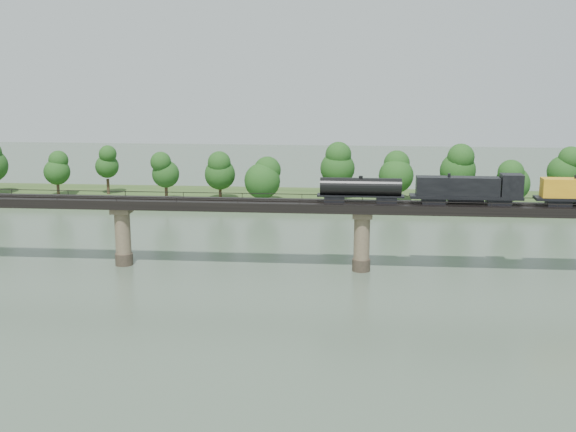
{
  "coord_description": "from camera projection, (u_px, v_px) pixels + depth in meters",
  "views": [
    {
      "loc": [
        -2.16,
        -84.74,
        34.64
      ],
      "look_at": [
        -12.11,
        30.0,
        9.0
      ],
      "focal_mm": 45.0,
      "sensor_mm": 36.0,
      "label": 1
    }
  ],
  "objects": [
    {
      "name": "ground",
      "position": [
        364.0,
        340.0,
        89.75
      ],
      "size": [
        400.0,
        400.0,
        0.0
      ],
      "primitive_type": "plane",
      "color": "#3D4E3D",
      "rests_on": "ground"
    },
    {
      "name": "far_bank",
      "position": [
        358.0,
        201.0,
        172.24
      ],
      "size": [
        300.0,
        24.0,
        1.6
      ],
      "primitive_type": "cube",
      "color": "#2C461C",
      "rests_on": "ground"
    },
    {
      "name": "bridge",
      "position": [
        362.0,
        239.0,
        117.74
      ],
      "size": [
        236.0,
        30.0,
        11.5
      ],
      "color": "#473A2D",
      "rests_on": "ground"
    },
    {
      "name": "bridge_superstructure",
      "position": [
        363.0,
        201.0,
        116.36
      ],
      "size": [
        220.0,
        4.9,
        0.75
      ],
      "color": "black",
      "rests_on": "bridge"
    },
    {
      "name": "far_treeline",
      "position": [
        324.0,
        170.0,
        166.83
      ],
      "size": [
        289.06,
        17.54,
        13.6
      ],
      "color": "#382619",
      "rests_on": "far_bank"
    },
    {
      "name": "freight_train",
      "position": [
        551.0,
        191.0,
        113.43
      ],
      "size": [
        71.58,
        2.79,
        4.93
      ],
      "color": "black",
      "rests_on": "bridge"
    }
  ]
}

